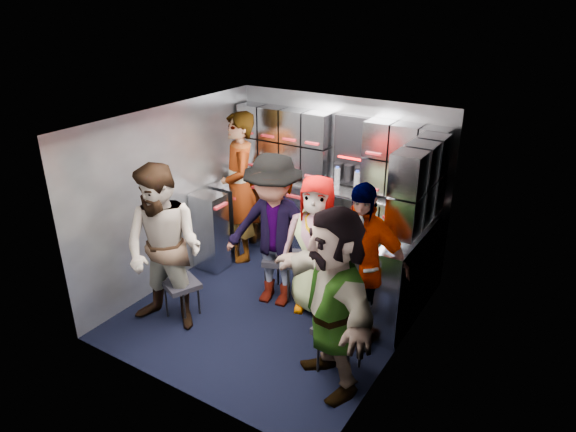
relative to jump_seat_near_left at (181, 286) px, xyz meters
The scene contains 29 objects.
floor 1.06m from the jump_seat_near_left, 38.94° to the left, with size 3.00×3.00×0.00m, color black.
wall_back 2.36m from the jump_seat_near_left, 70.06° to the left, with size 2.80×0.04×2.10m, color gray.
wall_left 1.12m from the jump_seat_near_left, 135.38° to the left, with size 0.04×3.00×2.10m, color gray.
wall_right 2.36m from the jump_seat_near_left, 16.00° to the left, with size 0.04×3.00×2.10m, color gray.
ceiling 1.99m from the jump_seat_near_left, 38.94° to the left, with size 2.80×3.00×0.02m, color silver.
cart_bank_back 2.06m from the jump_seat_near_left, 68.07° to the left, with size 2.68×0.38×0.99m, color #9BA1AB.
cart_bank_left 1.26m from the jump_seat_near_left, 109.57° to the left, with size 0.38×0.76×0.99m, color #9BA1AB.
counter 2.16m from the jump_seat_near_left, 68.07° to the left, with size 2.68×0.42×0.03m, color #AFB1B6.
locker_bank_back 2.40m from the jump_seat_near_left, 68.68° to the left, with size 2.68×0.28×0.82m, color #9BA1AB.
locker_bank_right 2.66m from the jump_seat_near_left, 33.21° to the left, with size 0.28×1.00×0.82m, color #9BA1AB.
right_cabinet 2.36m from the jump_seat_near_left, 31.17° to the left, with size 0.28×1.20×1.00m, color #9BA1AB.
coffee_niche 2.50m from the jump_seat_near_left, 64.95° to the left, with size 0.46×0.16×0.84m, color black, non-canonical shape.
red_latch_strip 1.95m from the jump_seat_near_left, 65.79° to the left, with size 2.60×0.02×0.03m, color maroon.
jump_seat_near_left is the anchor object (origin of this frame).
jump_seat_mid_left 1.16m from the jump_seat_near_left, 54.17° to the left, with size 0.53×0.52×0.49m.
jump_seat_center 1.56m from the jump_seat_near_left, 43.61° to the left, with size 0.50×0.49×0.48m.
jump_seat_mid_right 1.91m from the jump_seat_near_left, 24.34° to the left, with size 0.53×0.52×0.49m.
jump_seat_near_right 1.82m from the jump_seat_near_left, ahead, with size 0.43×0.41×0.48m.
attendant_standing 1.58m from the jump_seat_near_left, 101.02° to the left, with size 0.70×0.46×1.92m, color black.
attendant_arc_a 0.54m from the jump_seat_near_left, 90.00° to the right, with size 0.85×0.66×1.75m, color black.
attendant_arc_b 1.13m from the jump_seat_near_left, 48.25° to the left, with size 1.12×0.64×1.73m, color black.
attendant_arc_c 1.49m from the jump_seat_near_left, 38.41° to the left, with size 0.75×0.49×1.54m, color black.
attendant_arc_d 1.90m from the jump_seat_near_left, 19.23° to the left, with size 0.98×0.41×1.68m, color black.
attendant_arc_e 1.88m from the jump_seat_near_left, ahead, with size 1.57×0.50×1.70m, color black.
bottle_left 2.03m from the jump_seat_near_left, 95.53° to the left, with size 0.07×0.07×0.24m, color white.
bottle_mid 2.20m from the jump_seat_near_left, 65.12° to the left, with size 0.07×0.07×0.27m, color white.
bottle_right 2.31m from the jump_seat_near_left, 58.92° to the left, with size 0.07×0.07×0.27m, color white.
cup_left 1.99m from the jump_seat_near_left, 93.72° to the left, with size 0.08×0.08×0.10m, color beige.
cup_right 2.39m from the jump_seat_near_left, 54.40° to the left, with size 0.09×0.09×0.10m, color beige.
Camera 1 is at (2.66, -3.98, 3.23)m, focal length 32.00 mm.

